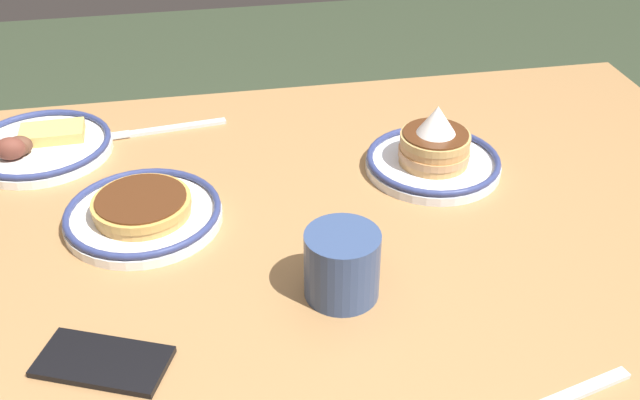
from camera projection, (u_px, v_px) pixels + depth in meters
name	position (u px, v px, depth m)	size (l,w,h in m)	color
dining_table	(303.00, 274.00, 1.06)	(1.42, 0.94, 0.72)	#9C7245
plate_near_main	(434.00, 154.00, 1.15)	(0.21, 0.21, 0.11)	white
plate_center_pancakes	(143.00, 212.00, 1.04)	(0.22, 0.22, 0.04)	white
plate_far_companion	(39.00, 145.00, 1.20)	(0.23, 0.23, 0.05)	white
coffee_mug	(343.00, 263.00, 0.90)	(0.09, 0.12, 0.09)	#334772
cell_phone	(103.00, 362.00, 0.82)	(0.14, 0.07, 0.01)	black
fork_near	(168.00, 129.00, 1.27)	(0.20, 0.04, 0.01)	silver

